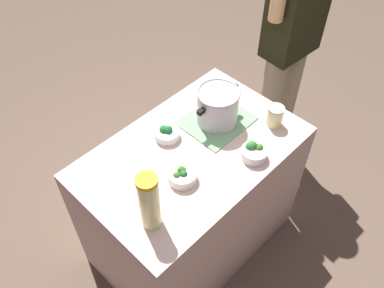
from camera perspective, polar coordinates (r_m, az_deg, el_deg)
name	(u,v)px	position (r m, az deg, el deg)	size (l,w,h in m)	color
ground_plane	(192,238)	(2.78, 0.00, -12.69)	(8.00, 8.00, 0.00)	brown
counter_slab	(192,200)	(2.41, 0.00, -7.68)	(1.13, 0.72, 0.87)	beige
dish_cloth	(217,121)	(2.21, 3.39, 3.17)	(0.34, 0.29, 0.01)	#7AAE7B
cooking_pot	(218,106)	(2.13, 3.52, 5.17)	(0.29, 0.22, 0.20)	#B7B7BC
lemonade_pitcher	(149,202)	(1.71, -5.83, -7.83)	(0.09, 0.09, 0.31)	#EFEF99
mason_jar	(275,116)	(2.19, 11.24, 3.77)	(0.09, 0.09, 0.11)	beige
broccoli_bowl_front	(182,176)	(1.93, -1.37, -4.31)	(0.14, 0.14, 0.08)	silver
broccoli_bowl_center	(167,133)	(2.11, -3.45, 1.48)	(0.13, 0.13, 0.08)	silver
broccoli_bowl_back	(254,152)	(2.04, 8.42, -1.03)	(0.13, 0.13, 0.09)	silver
person_cook	(290,46)	(2.63, 13.15, 12.88)	(0.50, 0.22, 1.73)	tan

